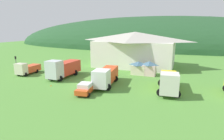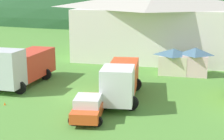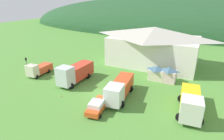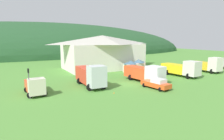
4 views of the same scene
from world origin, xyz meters
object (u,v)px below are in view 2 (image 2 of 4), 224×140
depot_building (155,23)px  play_shed_cream (173,61)px  heavy_rig_white (121,79)px  service_pickup_orange (89,106)px  play_shed_pink (195,61)px  traffic_cone_near_pickup (5,105)px  tow_truck_silver (22,65)px

depot_building → play_shed_cream: depot_building is taller
heavy_rig_white → service_pickup_orange: (-1.24, -4.47, -0.87)m
play_shed_pink → service_pickup_orange: (-6.86, -14.02, -0.68)m
play_shed_pink → heavy_rig_white: bearing=-120.5°
heavy_rig_white → traffic_cone_near_pickup: bearing=-73.6°
play_shed_pink → heavy_rig_white: heavy_rig_white is taller
play_shed_cream → tow_truck_silver: (-13.12, -7.82, 0.49)m
heavy_rig_white → service_pickup_orange: heavy_rig_white is taller
depot_building → tow_truck_silver: 19.33m
depot_building → traffic_cone_near_pickup: size_ratio=41.85×
service_pickup_orange → traffic_cone_near_pickup: service_pickup_orange is taller
depot_building → play_shed_pink: (5.30, -8.57, -2.92)m
tow_truck_silver → service_pickup_orange: 10.59m
play_shed_pink → tow_truck_silver: bearing=-153.2°
play_shed_pink → tow_truck_silver: tow_truck_silver is taller
depot_building → heavy_rig_white: size_ratio=2.36×
tow_truck_silver → traffic_cone_near_pickup: tow_truck_silver is taller
depot_building → heavy_rig_white: (-0.32, -18.12, -2.73)m
play_shed_pink → heavy_rig_white: size_ratio=0.34×
heavy_rig_white → traffic_cone_near_pickup: size_ratio=17.70×
service_pickup_orange → play_shed_pink: bearing=145.4°
play_shed_cream → heavy_rig_white: size_ratio=0.36×
heavy_rig_white → traffic_cone_near_pickup: heavy_rig_white is taller
play_shed_cream → service_pickup_orange: size_ratio=0.61×
tow_truck_silver → play_shed_pink: bearing=118.1°
depot_building → tow_truck_silver: depot_building is taller
depot_building → tow_truck_silver: bearing=-121.6°
play_shed_cream → tow_truck_silver: bearing=-149.2°
play_shed_cream → heavy_rig_white: (-3.40, -9.61, 0.29)m
depot_building → play_shed_pink: bearing=-58.3°
depot_building → service_pickup_orange: bearing=-94.0°
service_pickup_orange → traffic_cone_near_pickup: bearing=-105.3°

